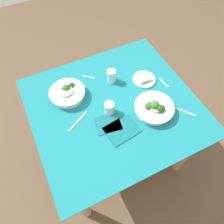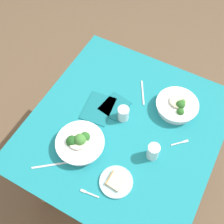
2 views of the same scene
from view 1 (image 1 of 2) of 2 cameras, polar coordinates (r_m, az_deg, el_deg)
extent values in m
plane|color=brown|center=(2.15, 0.38, -9.97)|extent=(6.00, 6.00, 0.00)
cube|color=#197A84|center=(1.48, 0.54, 1.63)|extent=(1.12, 1.05, 0.01)
cube|color=tan|center=(1.50, 0.54, 1.29)|extent=(1.09, 1.02, 0.02)
cylinder|color=tan|center=(1.65, -7.87, -23.03)|extent=(0.07, 0.07, 0.73)
cylinder|color=tan|center=(1.84, 19.12, -9.95)|extent=(0.07, 0.07, 0.73)
cylinder|color=tan|center=(1.99, -16.55, -0.76)|extent=(0.07, 0.07, 0.73)
cylinder|color=tan|center=(2.15, 6.34, 7.99)|extent=(0.07, 0.07, 0.73)
cylinder|color=white|center=(1.54, -11.64, 4.61)|extent=(0.22, 0.22, 0.05)
cylinder|color=white|center=(1.52, -11.82, 5.26)|extent=(0.25, 0.25, 0.01)
sphere|color=#286023|center=(1.52, -11.90, 6.15)|extent=(0.05, 0.05, 0.05)
sphere|color=#33702D|center=(1.53, -12.77, 5.73)|extent=(0.04, 0.04, 0.04)
sphere|color=#286023|center=(1.54, -10.65, 6.97)|extent=(0.04, 0.04, 0.04)
cylinder|color=beige|center=(1.51, -12.20, 5.39)|extent=(0.10, 0.10, 0.01)
cylinder|color=white|center=(1.47, 10.96, 0.79)|extent=(0.24, 0.24, 0.04)
cylinder|color=white|center=(1.44, 11.13, 1.36)|extent=(0.26, 0.26, 0.01)
sphere|color=#33702D|center=(1.43, 11.23, 1.42)|extent=(0.05, 0.05, 0.05)
sphere|color=#1E511E|center=(1.43, 12.61, 0.72)|extent=(0.06, 0.06, 0.06)
sphere|color=#3D7A33|center=(1.43, 11.08, 1.77)|extent=(0.07, 0.07, 0.07)
sphere|color=#286023|center=(1.42, 9.80, 1.53)|extent=(0.06, 0.06, 0.06)
cylinder|color=beige|center=(1.43, 11.54, 1.56)|extent=(0.10, 0.10, 0.01)
cylinder|color=#99C6D1|center=(1.64, 8.51, 8.54)|extent=(0.17, 0.17, 0.01)
cube|color=beige|center=(1.63, 8.57, 8.87)|extent=(0.09, 0.09, 0.02)
cube|color=#9E703D|center=(1.61, 9.25, 7.97)|extent=(0.08, 0.01, 0.02)
cylinder|color=silver|center=(1.59, -0.15, 9.51)|extent=(0.06, 0.06, 0.10)
cylinder|color=silver|center=(1.41, -0.74, 1.00)|extent=(0.07, 0.07, 0.09)
cube|color=#B7B7BC|center=(1.66, 13.21, 7.89)|extent=(0.02, 0.07, 0.00)
cube|color=#B7B7BC|center=(1.64, 14.33, 6.73)|extent=(0.02, 0.03, 0.00)
cube|color=#B7B7BC|center=(1.65, -5.71, 9.03)|extent=(0.06, 0.06, 0.00)
cube|color=#B7B7BC|center=(1.66, -7.35, 9.44)|extent=(0.03, 0.03, 0.00)
cube|color=#B7B7BC|center=(1.53, 18.00, 0.36)|extent=(0.12, 0.15, 0.00)
cube|color=#B7B7BC|center=(1.43, -9.01, -2.42)|extent=(0.16, 0.10, 0.00)
cube|color=#156870|center=(1.38, 2.65, -4.67)|extent=(0.23, 0.19, 0.01)
cube|color=#156870|center=(1.40, -1.02, -3.11)|extent=(0.18, 0.16, 0.01)
camera|label=2|loc=(1.56, 40.98, 58.86)|focal=46.13mm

